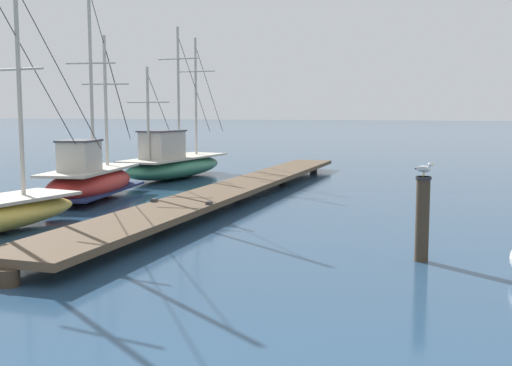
# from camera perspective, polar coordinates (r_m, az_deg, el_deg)

# --- Properties ---
(floating_dock) EXTENTS (3.06, 22.59, 0.53)m
(floating_dock) POSITION_cam_1_polar(r_m,az_deg,el_deg) (20.79, -1.64, -0.37)
(floating_dock) COLOR brown
(floating_dock) RESTS_ON ground
(fishing_boat_0) EXTENTS (3.00, 6.49, 7.22)m
(fishing_boat_0) POSITION_cam_1_polar(r_m,az_deg,el_deg) (21.19, -14.90, 0.30)
(fishing_boat_0) COLOR #AD2823
(fishing_boat_0) RESTS_ON ground
(fishing_boat_1) EXTENTS (2.35, 8.20, 6.46)m
(fishing_boat_1) POSITION_cam_1_polar(r_m,az_deg,el_deg) (27.13, -7.52, 1.84)
(fishing_boat_1) COLOR #337556
(fishing_boat_1) RESTS_ON ground
(mooring_piling) EXTENTS (0.30, 0.30, 1.64)m
(mooring_piling) POSITION_cam_1_polar(r_m,az_deg,el_deg) (12.37, 14.92, -3.03)
(mooring_piling) COLOR #3D3023
(mooring_piling) RESTS_ON ground
(perched_seagull) EXTENTS (0.38, 0.20, 0.27)m
(perched_seagull) POSITION_cam_1_polar(r_m,az_deg,el_deg) (12.25, 15.02, 1.28)
(perched_seagull) COLOR gold
(perched_seagull) RESTS_ON mooring_piling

